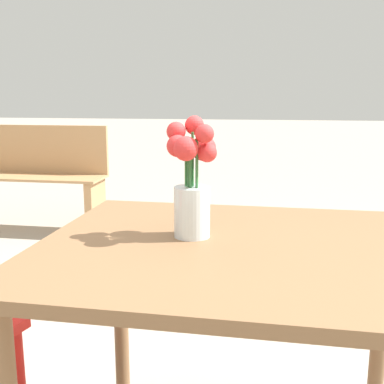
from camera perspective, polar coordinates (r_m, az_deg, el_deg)
name	(u,v)px	position (r m, az deg, el deg)	size (l,w,h in m)	color
table_front	(236,281)	(1.24, 5.21, -10.44)	(1.00, 0.85, 0.74)	brown
flower_vase	(192,186)	(1.23, 0.04, 0.75)	(0.13, 0.15, 0.31)	silver
bench_near	(18,173)	(4.26, -19.90, 2.12)	(1.51, 0.37, 0.85)	tan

